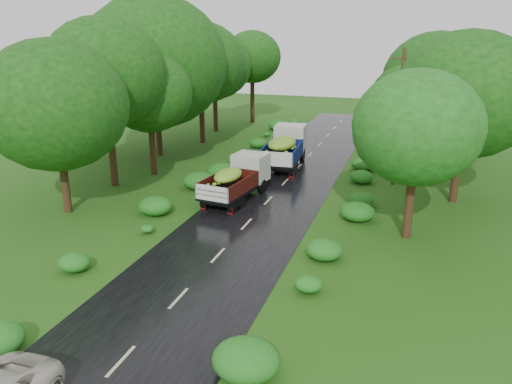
% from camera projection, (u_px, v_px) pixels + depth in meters
% --- Properties ---
extents(ground, '(120.00, 120.00, 0.00)m').
position_uv_depth(ground, '(179.00, 299.00, 19.15)').
color(ground, '#214A10').
rests_on(ground, ground).
extents(road, '(6.50, 80.00, 0.02)m').
position_uv_depth(road, '(226.00, 247.00, 23.67)').
color(road, black).
rests_on(road, ground).
extents(road_lines, '(0.12, 69.60, 0.00)m').
position_uv_depth(road_lines, '(233.00, 238.00, 24.57)').
color(road_lines, '#BFB78C').
rests_on(road_lines, road).
extents(truck_near, '(2.76, 5.98, 2.42)m').
position_uv_depth(truck_near, '(238.00, 177.00, 29.90)').
color(truck_near, black).
rests_on(truck_near, ground).
extents(truck_far, '(2.82, 6.78, 2.79)m').
position_uv_depth(truck_far, '(286.00, 146.00, 36.85)').
color(truck_far, black).
rests_on(truck_far, ground).
extents(utility_pole, '(1.53, 0.36, 8.74)m').
position_uv_depth(utility_pole, '(399.00, 117.00, 31.70)').
color(utility_pole, '#382616').
rests_on(utility_pole, ground).
extents(trees_left, '(6.65, 33.53, 9.49)m').
position_uv_depth(trees_left, '(169.00, 71.00, 38.58)').
color(trees_left, black).
rests_on(trees_left, ground).
extents(trees_right, '(6.93, 30.03, 8.11)m').
position_uv_depth(trees_right, '(433.00, 89.00, 35.47)').
color(trees_right, black).
rests_on(trees_right, ground).
extents(shrubs, '(11.90, 44.00, 0.70)m').
position_uv_depth(shrubs, '(277.00, 186.00, 31.69)').
color(shrubs, '#165F16').
rests_on(shrubs, ground).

